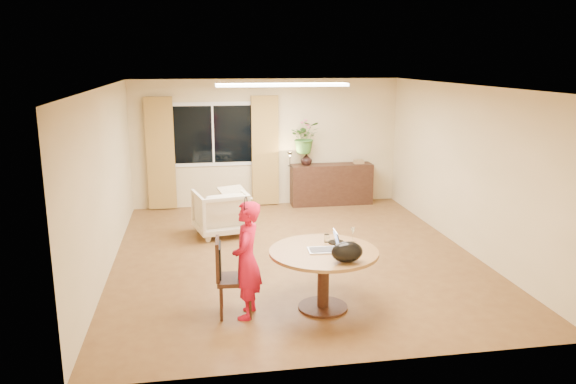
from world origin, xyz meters
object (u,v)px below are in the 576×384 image
object	(u,v)px
dining_table	(324,263)
armchair	(220,212)
child	(247,260)
sideboard	(331,184)
dining_chair	(235,277)

from	to	relation	value
dining_table	armchair	world-z (taller)	armchair
dining_table	child	distance (m)	0.94
child	sideboard	distance (m)	5.49
armchair	sideboard	distance (m)	2.95
child	armchair	distance (m)	3.30
child	armchair	bearing A→B (deg)	-161.55
dining_chair	child	xyz separation A→B (m)	(0.14, -0.07, 0.23)
child	sideboard	world-z (taller)	child
child	dining_chair	bearing A→B (deg)	-99.60
child	armchair	size ratio (longest dim) A/B	1.63
dining_table	dining_chair	bearing A→B (deg)	179.11
child	dining_table	bearing A→B (deg)	108.86
dining_chair	armchair	xyz separation A→B (m)	(-0.01, 3.21, -0.08)
child	sideboard	xyz separation A→B (m)	(2.25, 5.00, -0.28)
dining_table	child	bearing A→B (deg)	-177.00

